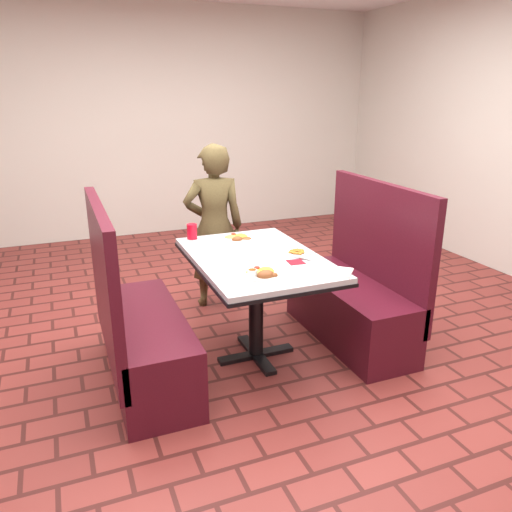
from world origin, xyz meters
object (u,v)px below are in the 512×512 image
object	(u,v)px
dining_table	(256,270)
plantain_plate	(298,252)
near_dinner_plate	(263,272)
red_tumbler	(192,231)
booth_bench_left	(139,334)
booth_bench_right	(355,297)
far_dinner_plate	(239,237)
diner_person	(214,227)

from	to	relation	value
dining_table	plantain_plate	xyz separation A→B (m)	(0.27, -0.06, 0.11)
near_dinner_plate	red_tumbler	world-z (taller)	red_tumbler
dining_table	booth_bench_left	size ratio (longest dim) A/B	1.01
booth_bench_right	far_dinner_plate	distance (m)	0.98
dining_table	diner_person	bearing A→B (deg)	88.74
near_dinner_plate	plantain_plate	xyz separation A→B (m)	(0.37, 0.30, -0.02)
far_dinner_plate	plantain_plate	bearing A→B (deg)	-60.98
booth_bench_left	plantain_plate	xyz separation A→B (m)	(1.07, -0.06, 0.43)
far_dinner_plate	booth_bench_left	bearing A→B (deg)	-154.32
booth_bench_right	far_dinner_plate	world-z (taller)	booth_bench_right
dining_table	far_dinner_plate	bearing A→B (deg)	87.02
diner_person	red_tumbler	world-z (taller)	diner_person
red_tumbler	near_dinner_plate	bearing A→B (deg)	-78.28
diner_person	booth_bench_left	bearing A→B (deg)	59.30
booth_bench_left	near_dinner_plate	distance (m)	0.91
near_dinner_plate	red_tumbler	distance (m)	0.93
booth_bench_right	plantain_plate	xyz separation A→B (m)	(-0.52, -0.06, 0.43)
booth_bench_right	far_dinner_plate	xyz separation A→B (m)	(-0.78, 0.39, 0.44)
booth_bench_left	booth_bench_right	world-z (taller)	same
plantain_plate	near_dinner_plate	bearing A→B (deg)	-141.53
booth_bench_left	far_dinner_plate	size ratio (longest dim) A/B	4.95
red_tumbler	far_dinner_plate	bearing A→B (deg)	-26.62
dining_table	near_dinner_plate	xyz separation A→B (m)	(-0.10, -0.36, 0.12)
booth_bench_right	diner_person	xyz separation A→B (m)	(-0.78, 1.00, 0.37)
plantain_plate	red_tumbler	distance (m)	0.83
dining_table	booth_bench_left	bearing A→B (deg)	180.00
booth_bench_left	red_tumbler	bearing A→B (deg)	46.94
far_dinner_plate	diner_person	bearing A→B (deg)	89.86
near_dinner_plate	dining_table	bearing A→B (deg)	74.69
booth_bench_right	plantain_plate	world-z (taller)	booth_bench_right
plantain_plate	diner_person	bearing A→B (deg)	103.32
booth_bench_left	diner_person	world-z (taller)	diner_person
diner_person	far_dinner_plate	size ratio (longest dim) A/B	5.73
booth_bench_right	plantain_plate	size ratio (longest dim) A/B	6.93
diner_person	dining_table	bearing A→B (deg)	97.36
booth_bench_left	diner_person	bearing A→B (deg)	50.68
booth_bench_left	booth_bench_right	size ratio (longest dim) A/B	1.00
near_dinner_plate	far_dinner_plate	distance (m)	0.76
booth_bench_right	diner_person	distance (m)	1.32
near_dinner_plate	plantain_plate	distance (m)	0.48
booth_bench_right	red_tumbler	xyz separation A→B (m)	(-1.08, 0.55, 0.48)
diner_person	far_dinner_plate	bearing A→B (deg)	98.48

